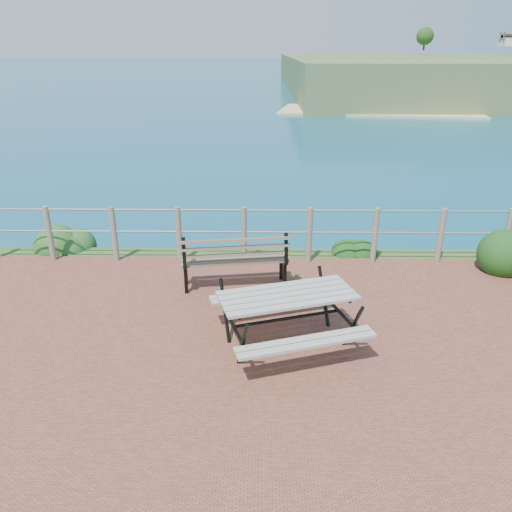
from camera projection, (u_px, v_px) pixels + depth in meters
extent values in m
cube|color=brown|center=(234.00, 374.00, 5.89)|extent=(10.00, 7.00, 0.12)
plane|color=#136975|center=(263.00, 57.00, 190.28)|extent=(1200.00, 1200.00, 0.00)
cylinder|color=#6B5B4C|center=(50.00, 234.00, 8.83)|extent=(0.10, 0.10, 1.00)
cylinder|color=#6B5B4C|center=(114.00, 234.00, 8.81)|extent=(0.10, 0.10, 1.00)
cylinder|color=#6B5B4C|center=(179.00, 234.00, 8.80)|extent=(0.10, 0.10, 1.00)
cylinder|color=#6B5B4C|center=(244.00, 235.00, 8.78)|extent=(0.10, 0.10, 1.00)
cylinder|color=#6B5B4C|center=(309.00, 235.00, 8.76)|extent=(0.10, 0.10, 1.00)
cylinder|color=#6B5B4C|center=(375.00, 235.00, 8.75)|extent=(0.10, 0.10, 1.00)
cylinder|color=#6B5B4C|center=(441.00, 236.00, 8.73)|extent=(0.10, 0.10, 1.00)
cylinder|color=#6B5B4C|center=(507.00, 236.00, 8.71)|extent=(0.10, 0.10, 1.00)
cylinder|color=slate|center=(244.00, 210.00, 8.61)|extent=(9.40, 0.04, 0.04)
cylinder|color=slate|center=(244.00, 232.00, 8.76)|extent=(9.40, 0.04, 0.04)
cube|color=gray|center=(287.00, 295.00, 6.21)|extent=(1.82, 1.18, 0.04)
cube|color=gray|center=(287.00, 315.00, 6.32)|extent=(1.68, 0.75, 0.04)
cube|color=gray|center=(287.00, 315.00, 6.32)|extent=(1.68, 0.75, 0.04)
cylinder|color=black|center=(287.00, 318.00, 6.34)|extent=(1.40, 0.48, 0.04)
cube|color=brown|center=(235.00, 259.00, 7.86)|extent=(1.72, 0.66, 0.04)
cube|color=brown|center=(234.00, 242.00, 7.75)|extent=(1.68, 0.37, 0.38)
cube|color=black|center=(235.00, 272.00, 7.95)|extent=(0.06, 0.07, 0.46)
cube|color=black|center=(235.00, 272.00, 7.95)|extent=(0.06, 0.07, 0.46)
cube|color=black|center=(235.00, 272.00, 7.95)|extent=(0.06, 0.07, 0.46)
cube|color=black|center=(235.00, 272.00, 7.95)|extent=(0.06, 0.07, 0.46)
ellipsoid|color=#225620|center=(72.00, 245.00, 9.73)|extent=(0.87, 0.87, 0.65)
ellipsoid|color=#143C12|center=(352.00, 251.00, 9.48)|extent=(0.68, 0.68, 0.38)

